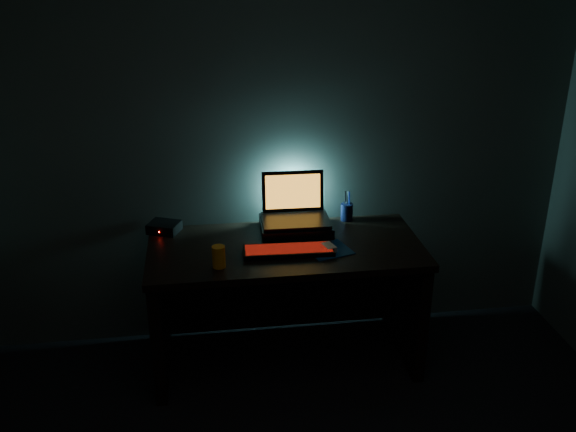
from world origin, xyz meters
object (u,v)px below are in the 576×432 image
object	(u,v)px
mouse	(329,247)
pen_cup	(347,212)
juice_glass	(219,257)
keyboard	(289,251)
router	(164,227)
laptop	(294,209)

from	to	relation	value
mouse	pen_cup	distance (m)	0.43
mouse	pen_cup	world-z (taller)	pen_cup
pen_cup	juice_glass	distance (m)	0.93
mouse	keyboard	bearing A→B (deg)	164.39
pen_cup	router	world-z (taller)	pen_cup
laptop	keyboard	bearing A→B (deg)	-102.48
mouse	router	xyz separation A→B (m)	(-0.89, 0.37, 0.01)
pen_cup	router	xyz separation A→B (m)	(-1.07, -0.02, -0.02)
mouse	juice_glass	xyz separation A→B (m)	(-0.59, -0.11, 0.04)
pen_cup	router	size ratio (longest dim) A/B	0.49
router	mouse	bearing A→B (deg)	0.16
router	keyboard	bearing A→B (deg)	-6.45
juice_glass	mouse	bearing A→B (deg)	10.58
keyboard	laptop	bearing A→B (deg)	78.39
juice_glass	router	distance (m)	0.56
mouse	laptop	bearing A→B (deg)	96.86
mouse	juice_glass	distance (m)	0.61
laptop	pen_cup	distance (m)	0.34
keyboard	juice_glass	size ratio (longest dim) A/B	4.24
router	juice_glass	bearing A→B (deg)	-35.87
laptop	router	size ratio (longest dim) A/B	1.86
pen_cup	mouse	bearing A→B (deg)	-115.59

